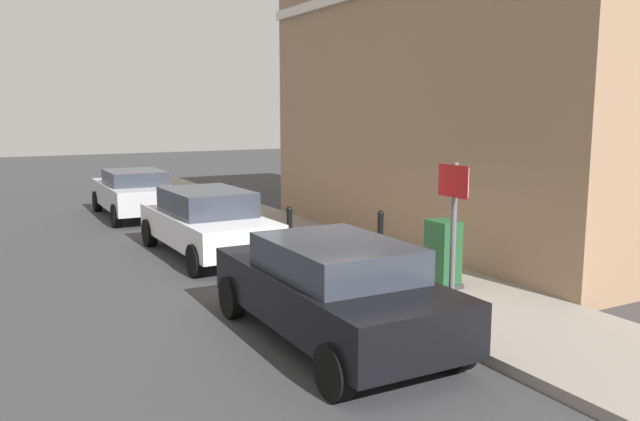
% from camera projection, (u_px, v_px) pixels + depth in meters
% --- Properties ---
extents(ground, '(80.00, 80.00, 0.00)m').
position_uv_depth(ground, '(338.00, 310.00, 10.15)').
color(ground, '#38383A').
extents(sidewalk, '(2.71, 30.00, 0.15)m').
position_uv_depth(sidewalk, '(282.00, 233.00, 16.21)').
color(sidewalk, gray).
rests_on(sidewalk, ground).
extents(corner_building, '(6.76, 10.92, 9.12)m').
position_uv_depth(corner_building, '(498.00, 52.00, 15.54)').
color(corner_building, '#937256').
rests_on(corner_building, ground).
extents(car_black, '(1.93, 4.31, 1.43)m').
position_uv_depth(car_black, '(332.00, 288.00, 8.67)').
color(car_black, black).
rests_on(car_black, ground).
extents(car_white, '(1.95, 4.41, 1.46)m').
position_uv_depth(car_white, '(207.00, 221.00, 13.86)').
color(car_white, silver).
rests_on(car_white, ground).
extents(car_silver, '(1.92, 4.31, 1.40)m').
position_uv_depth(car_silver, '(134.00, 192.00, 18.97)').
color(car_silver, '#B7B7BC').
rests_on(car_silver, ground).
extents(utility_cabinet, '(0.46, 0.61, 1.15)m').
position_uv_depth(utility_cabinet, '(443.00, 256.00, 10.90)').
color(utility_cabinet, '#1E4C28').
rests_on(utility_cabinet, sidewalk).
extents(bollard_near_cabinet, '(0.14, 0.14, 1.04)m').
position_uv_depth(bollard_near_cabinet, '(380.00, 234.00, 12.71)').
color(bollard_near_cabinet, black).
rests_on(bollard_near_cabinet, sidewalk).
extents(bollard_far_kerb, '(0.14, 0.14, 1.04)m').
position_uv_depth(bollard_far_kerb, '(289.00, 229.00, 13.24)').
color(bollard_far_kerb, black).
rests_on(bollard_far_kerb, sidewalk).
extents(street_sign, '(0.08, 0.60, 2.30)m').
position_uv_depth(street_sign, '(453.00, 220.00, 8.72)').
color(street_sign, '#59595B').
rests_on(street_sign, sidewalk).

